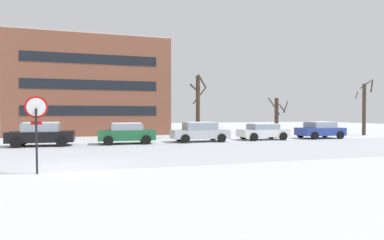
# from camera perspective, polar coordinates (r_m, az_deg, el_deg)

# --- Properties ---
(ground_plane) EXTENTS (120.00, 120.00, 0.00)m
(ground_plane) POSITION_cam_1_polar(r_m,az_deg,el_deg) (13.56, -20.21, -7.86)
(ground_plane) COLOR white
(road_surface) EXTENTS (80.00, 9.92, 0.00)m
(road_surface) POSITION_cam_1_polar(r_m,az_deg,el_deg) (17.48, -19.43, -5.85)
(road_surface) COLOR silver
(road_surface) RESTS_ON ground
(stop_sign) EXTENTS (0.76, 0.20, 2.71)m
(stop_sign) POSITION_cam_1_polar(r_m,az_deg,el_deg) (12.32, -25.85, 0.09)
(stop_sign) COLOR black
(stop_sign) RESTS_ON ground
(parked_car_black) EXTENTS (4.02, 2.09, 1.56)m
(parked_car_black) POSITION_cam_1_polar(r_m,az_deg,el_deg) (23.13, -25.09, -2.27)
(parked_car_black) COLOR black
(parked_car_black) RESTS_ON ground
(parked_car_green) EXTENTS (3.89, 2.03, 1.48)m
(parked_car_green) POSITION_cam_1_polar(r_m,az_deg,el_deg) (23.00, -11.53, -2.28)
(parked_car_green) COLOR #1E6038
(parked_car_green) RESTS_ON ground
(parked_car_silver) EXTENTS (4.28, 2.13, 1.49)m
(parked_car_silver) POSITION_cam_1_polar(r_m,az_deg,el_deg) (24.22, 1.40, -2.08)
(parked_car_silver) COLOR silver
(parked_car_silver) RESTS_ON ground
(parked_car_white) EXTENTS (3.96, 2.10, 1.33)m
(parked_car_white) POSITION_cam_1_polar(r_m,az_deg,el_deg) (26.64, 12.44, -1.97)
(parked_car_white) COLOR white
(parked_car_white) RESTS_ON ground
(parked_car_blue) EXTENTS (3.88, 2.18, 1.44)m
(parked_car_blue) POSITION_cam_1_polar(r_m,az_deg,el_deg) (29.64, 21.73, -1.62)
(parked_car_blue) COLOR #283D93
(parked_car_blue) RESTS_ON ground
(tree_far_left) EXTENTS (1.87, 1.58, 3.54)m
(tree_far_left) POSITION_cam_1_polar(r_m,az_deg,el_deg) (29.63, 14.79, 0.59)
(tree_far_left) COLOR #423326
(tree_far_left) RESTS_ON ground
(tree_far_mid) EXTENTS (1.50, 1.57, 5.39)m
(tree_far_mid) POSITION_cam_1_polar(r_m,az_deg,el_deg) (27.31, 1.07, 2.61)
(tree_far_mid) COLOR #423326
(tree_far_mid) RESTS_ON ground
(tree_far_right) EXTENTS (1.95, 1.95, 5.41)m
(tree_far_right) POSITION_cam_1_polar(r_m,az_deg,el_deg) (35.79, 28.21, 1.94)
(tree_far_right) COLOR #423326
(tree_far_right) RESTS_ON ground
(building_far_left) EXTENTS (15.09, 11.34, 9.67)m
(building_far_left) POSITION_cam_1_polar(r_m,az_deg,el_deg) (36.98, -17.26, 5.28)
(building_far_left) COLOR brown
(building_far_left) RESTS_ON ground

